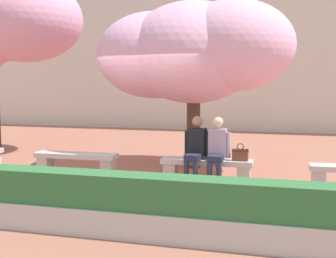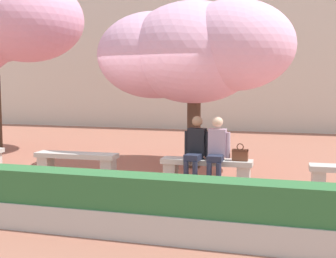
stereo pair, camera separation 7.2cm
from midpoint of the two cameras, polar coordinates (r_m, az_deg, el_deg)
ground_plane at (r=9.67m, az=-3.35°, el=-5.93°), size 100.00×100.00×0.00m
building_facade at (r=20.53m, az=7.37°, el=10.90°), size 28.00×4.00×7.52m
stone_bench_near_west at (r=10.16m, az=-10.90°, el=-3.70°), size 1.80×0.48×0.45m
stone_bench_center at (r=9.24m, az=4.94°, el=-4.58°), size 1.80×0.48×0.45m
person_seated_left at (r=9.17m, az=3.61°, el=-2.15°), size 0.51×0.71×1.29m
person_seated_right at (r=9.09m, az=6.17°, el=-2.25°), size 0.51×0.69×1.29m
handbag at (r=9.09m, az=9.01°, el=-3.04°), size 0.30×0.15×0.34m
cherry_tree_main at (r=10.57m, az=3.23°, el=9.37°), size 4.47×3.17×3.73m
planter_hedge_foreground at (r=6.55m, az=-13.51°, el=-8.41°), size 13.39×0.50×0.80m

